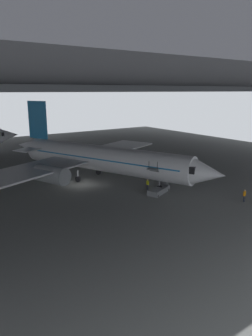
% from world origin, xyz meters
% --- Properties ---
extents(ground_plane, '(110.00, 110.00, 0.00)m').
position_xyz_m(ground_plane, '(0.00, 0.00, 0.00)').
color(ground_plane, slate).
extents(hangar_structure, '(121.00, 99.00, 15.24)m').
position_xyz_m(hangar_structure, '(-0.05, 13.75, 14.62)').
color(hangar_structure, '#4C4F54').
rests_on(hangar_structure, ground_plane).
extents(airplane_main, '(35.94, 35.99, 11.74)m').
position_xyz_m(airplane_main, '(3.33, 0.50, 3.50)').
color(airplane_main, white).
rests_on(airplane_main, ground_plane).
extents(boarding_stairs, '(4.47, 2.93, 4.72)m').
position_xyz_m(boarding_stairs, '(6.78, -9.36, 0.74)').
color(boarding_stairs, slate).
rests_on(boarding_stairs, ground_plane).
extents(crew_worker_near_nose, '(0.54, 0.28, 1.61)m').
position_xyz_m(crew_worker_near_nose, '(13.28, -18.02, 0.91)').
color(crew_worker_near_nose, '#232838').
rests_on(crew_worker_near_nose, ground_plane).
extents(crew_worker_by_stairs, '(0.26, 0.55, 1.56)m').
position_xyz_m(crew_worker_by_stairs, '(6.40, -7.50, 0.88)').
color(crew_worker_by_stairs, '#232838').
rests_on(crew_worker_by_stairs, ground_plane).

